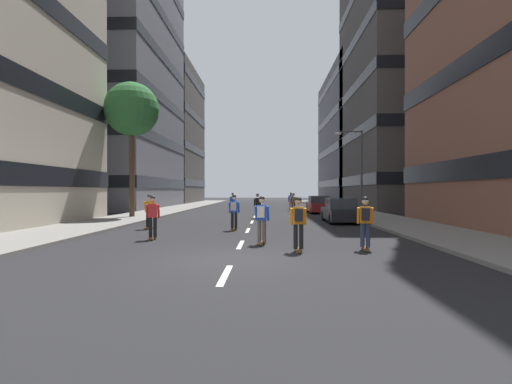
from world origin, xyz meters
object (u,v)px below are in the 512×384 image
(skater_3, at_px, (298,220))
(skater_0, at_px, (149,210))
(parked_car_near, at_px, (340,211))
(skater_4, at_px, (294,202))
(skater_1, at_px, (153,215))
(skater_6, at_px, (262,217))
(skater_5, at_px, (234,210))
(skater_8, at_px, (291,199))
(streetlamp_right, at_px, (357,163))
(skater_2, at_px, (365,220))
(street_tree_near, at_px, (132,110))
(parked_car_mid, at_px, (319,205))
(skater_7, at_px, (258,205))
(skater_9, at_px, (233,201))
(skater_10, at_px, (291,200))

(skater_3, bearing_deg, skater_0, 135.10)
(parked_car_near, relative_size, skater_4, 2.47)
(skater_1, relative_size, skater_6, 1.00)
(skater_5, distance_m, skater_8, 25.34)
(streetlamp_right, bearing_deg, skater_2, -102.16)
(street_tree_near, bearing_deg, skater_0, -64.27)
(parked_car_mid, relative_size, streetlamp_right, 0.68)
(streetlamp_right, height_order, skater_6, streetlamp_right)
(parked_car_near, distance_m, skater_4, 9.42)
(street_tree_near, bearing_deg, skater_1, -66.53)
(street_tree_near, bearing_deg, skater_8, 54.26)
(skater_0, bearing_deg, skater_7, 54.87)
(parked_car_near, bearing_deg, skater_6, -115.69)
(streetlamp_right, xyz_separation_m, skater_5, (-8.56, -10.86, -3.12))
(skater_9, bearing_deg, skater_4, -19.68)
(parked_car_near, bearing_deg, skater_3, -107.02)
(parked_car_mid, xyz_separation_m, skater_10, (-2.21, 3.75, 0.32))
(street_tree_near, relative_size, skater_3, 5.34)
(skater_2, bearing_deg, parked_car_near, 83.53)
(skater_8, bearing_deg, streetlamp_right, -73.31)
(skater_2, xyz_separation_m, skater_4, (-1.02, 20.11, 0.00))
(skater_3, bearing_deg, parked_car_mid, 80.72)
(skater_7, bearing_deg, skater_0, -125.13)
(skater_4, distance_m, skater_7, 6.55)
(skater_10, bearing_deg, skater_0, -114.85)
(skater_0, xyz_separation_m, skater_5, (4.42, -0.54, 0.03))
(skater_3, bearing_deg, skater_2, 10.67)
(skater_7, bearing_deg, skater_8, 78.63)
(skater_1, bearing_deg, street_tree_near, 113.47)
(skater_7, bearing_deg, skater_5, -96.63)
(skater_1, xyz_separation_m, skater_10, (6.90, 22.23, 0.03))
(skater_2, bearing_deg, skater_7, 105.52)
(parked_car_mid, bearing_deg, parked_car_near, -90.00)
(parked_car_mid, relative_size, skater_1, 2.47)
(parked_car_mid, height_order, skater_0, skater_0)
(skater_6, bearing_deg, skater_1, 164.23)
(parked_car_mid, height_order, skater_6, skater_6)
(skater_4, relative_size, skater_5, 1.00)
(parked_car_near, bearing_deg, skater_8, 95.19)
(skater_3, distance_m, skater_10, 25.14)
(skater_6, bearing_deg, skater_2, -19.27)
(skater_2, relative_size, skater_3, 1.00)
(skater_3, relative_size, skater_5, 1.00)
(skater_0, height_order, skater_7, same)
(skater_3, bearing_deg, skater_1, 152.89)
(skater_4, relative_size, skater_7, 1.00)
(street_tree_near, height_order, skater_2, street_tree_near)
(skater_5, distance_m, skater_7, 8.22)
(streetlamp_right, relative_size, skater_0, 3.65)
(parked_car_near, height_order, skater_10, skater_10)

